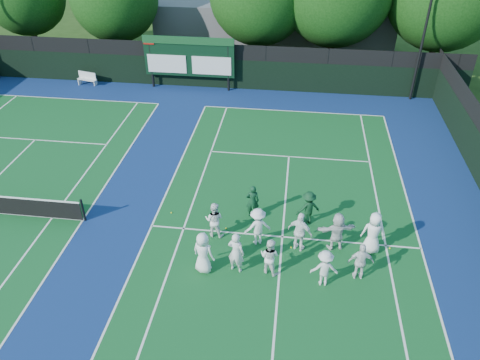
# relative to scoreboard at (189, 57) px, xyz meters

# --- Properties ---
(ground) EXTENTS (120.00, 120.00, 0.00)m
(ground) POSITION_rel_scoreboard_xyz_m (7.01, -15.59, -2.19)
(ground) COLOR #1C350E
(ground) RESTS_ON ground
(court_apron) EXTENTS (34.00, 32.00, 0.01)m
(court_apron) POSITION_rel_scoreboard_xyz_m (1.01, -14.59, -2.19)
(court_apron) COLOR navy
(court_apron) RESTS_ON ground
(near_court) EXTENTS (11.05, 23.85, 0.01)m
(near_court) POSITION_rel_scoreboard_xyz_m (7.01, -14.59, -2.18)
(near_court) COLOR #104F20
(near_court) RESTS_ON ground
(back_fence) EXTENTS (34.00, 0.08, 3.00)m
(back_fence) POSITION_rel_scoreboard_xyz_m (1.01, 0.41, -0.83)
(back_fence) COLOR black
(back_fence) RESTS_ON ground
(scoreboard) EXTENTS (6.00, 0.21, 3.55)m
(scoreboard) POSITION_rel_scoreboard_xyz_m (0.00, 0.00, 0.00)
(scoreboard) COLOR black
(scoreboard) RESTS_ON ground
(clubhouse) EXTENTS (18.00, 6.00, 4.00)m
(clubhouse) POSITION_rel_scoreboard_xyz_m (5.01, 8.41, -0.19)
(clubhouse) COLOR #5E5D62
(clubhouse) RESTS_ON ground
(bench) EXTENTS (1.45, 0.71, 0.89)m
(bench) POSITION_rel_scoreboard_xyz_m (-7.19, -0.22, -1.71)
(bench) COLOR silver
(bench) RESTS_ON ground
(tree_b) EXTENTS (6.17, 6.17, 7.98)m
(tree_b) POSITION_rel_scoreboard_xyz_m (-5.92, 3.99, 2.54)
(tree_b) COLOR black
(tree_b) RESTS_ON ground
(tennis_ball_0) EXTENTS (0.07, 0.07, 0.07)m
(tennis_ball_0) POSITION_rel_scoreboard_xyz_m (4.66, -14.38, -2.16)
(tennis_ball_0) COLOR yellow
(tennis_ball_0) RESTS_ON ground
(tennis_ball_1) EXTENTS (0.07, 0.07, 0.07)m
(tennis_ball_1) POSITION_rel_scoreboard_xyz_m (7.39, -15.21, -2.16)
(tennis_ball_1) COLOR yellow
(tennis_ball_1) RESTS_ON ground
(tennis_ball_2) EXTENTS (0.07, 0.07, 0.07)m
(tennis_ball_2) POSITION_rel_scoreboard_xyz_m (11.26, -14.76, -2.16)
(tennis_ball_2) COLOR yellow
(tennis_ball_2) RESTS_ON ground
(tennis_ball_3) EXTENTS (0.07, 0.07, 0.07)m
(tennis_ball_3) POSITION_rel_scoreboard_xyz_m (2.13, -13.63, -2.16)
(tennis_ball_3) COLOR yellow
(tennis_ball_3) RESTS_ON ground
(tennis_ball_4) EXTENTS (0.07, 0.07, 0.07)m
(tennis_ball_4) POSITION_rel_scoreboard_xyz_m (5.57, -14.45, -2.16)
(tennis_ball_4) COLOR yellow
(tennis_ball_4) RESTS_ON ground
(tennis_ball_5) EXTENTS (0.07, 0.07, 0.07)m
(tennis_ball_5) POSITION_rel_scoreboard_xyz_m (10.56, -14.42, -2.16)
(tennis_ball_5) COLOR yellow
(tennis_ball_5) RESTS_ON ground
(player_front_0) EXTENTS (0.98, 0.81, 1.73)m
(player_front_0) POSITION_rel_scoreboard_xyz_m (4.21, -16.83, -1.33)
(player_front_0) COLOR white
(player_front_0) RESTS_ON ground
(player_front_1) EXTENTS (0.73, 0.58, 1.75)m
(player_front_1) POSITION_rel_scoreboard_xyz_m (5.40, -16.67, -1.32)
(player_front_1) COLOR silver
(player_front_1) RESTS_ON ground
(player_front_2) EXTENTS (0.91, 0.82, 1.53)m
(player_front_2) POSITION_rel_scoreboard_xyz_m (6.62, -16.60, -1.43)
(player_front_2) COLOR white
(player_front_2) RESTS_ON ground
(player_front_3) EXTENTS (1.02, 0.64, 1.52)m
(player_front_3) POSITION_rel_scoreboard_xyz_m (8.59, -16.96, -1.43)
(player_front_3) COLOR silver
(player_front_3) RESTS_ON ground
(player_front_4) EXTENTS (0.95, 0.46, 1.58)m
(player_front_4) POSITION_rel_scoreboard_xyz_m (9.88, -16.49, -1.40)
(player_front_4) COLOR white
(player_front_4) RESTS_ON ground
(player_back_0) EXTENTS (0.83, 0.68, 1.59)m
(player_back_0) POSITION_rel_scoreboard_xyz_m (4.26, -14.80, -1.40)
(player_back_0) COLOR white
(player_back_0) RESTS_ON ground
(player_back_1) EXTENTS (1.22, 0.98, 1.66)m
(player_back_1) POSITION_rel_scoreboard_xyz_m (6.03, -15.06, -1.36)
(player_back_1) COLOR white
(player_back_1) RESTS_ON ground
(player_back_2) EXTENTS (1.11, 0.82, 1.75)m
(player_back_2) POSITION_rel_scoreboard_xyz_m (7.69, -15.22, -1.32)
(player_back_2) COLOR white
(player_back_2) RESTS_ON ground
(player_back_3) EXTENTS (1.62, 0.87, 1.67)m
(player_back_3) POSITION_rel_scoreboard_xyz_m (9.11, -14.96, -1.36)
(player_back_3) COLOR silver
(player_back_3) RESTS_ON ground
(player_back_4) EXTENTS (0.92, 0.63, 1.81)m
(player_back_4) POSITION_rel_scoreboard_xyz_m (10.46, -14.95, -1.29)
(player_back_4) COLOR white
(player_back_4) RESTS_ON ground
(coach_left) EXTENTS (0.62, 0.46, 1.55)m
(coach_left) POSITION_rel_scoreboard_xyz_m (5.64, -13.34, -1.42)
(coach_left) COLOR #0E361E
(coach_left) RESTS_ON ground
(coach_right) EXTENTS (1.14, 0.92, 1.55)m
(coach_right) POSITION_rel_scoreboard_xyz_m (8.00, -13.51, -1.42)
(coach_right) COLOR #0E341B
(coach_right) RESTS_ON ground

